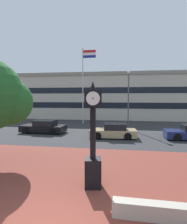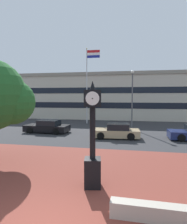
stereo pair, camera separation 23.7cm
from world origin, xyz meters
name	(u,v)px [view 2 (the right image)]	position (x,y,z in m)	size (l,w,h in m)	color
plaza_brick_paving	(67,194)	(0.00, 2.36, 0.00)	(44.00, 12.71, 0.01)	brown
planter_wall	(165,214)	(3.35, 1.33, 0.25)	(3.20, 0.40, 0.50)	#ADA393
street_clock	(93,143)	(0.86, 3.10, 1.82)	(0.76, 0.79, 4.28)	black
car_street_near	(116,132)	(1.21, 12.50, 0.57)	(4.19, 1.99, 1.28)	tan
car_street_mid	(47,127)	(-5.90, 13.85, 0.57)	(4.53, 2.10, 1.28)	black
flagpole_primary	(88,79)	(-3.13, 20.92, 5.98)	(1.82, 0.14, 10.05)	silver
civic_building	(108,96)	(-1.72, 32.57, 3.72)	(29.74, 15.80, 7.43)	beige
street_lamp_post	(132,93)	(2.62, 17.52, 4.02)	(0.36, 0.36, 6.56)	#4C4C51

